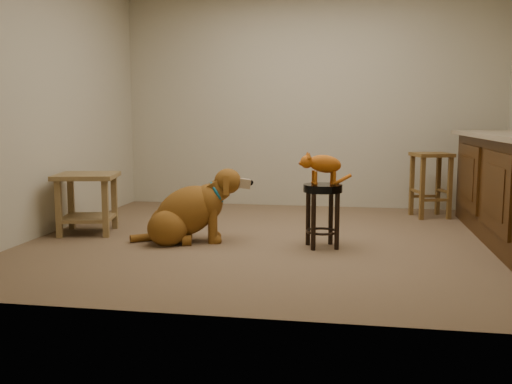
% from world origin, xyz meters
% --- Properties ---
extents(floor, '(4.50, 4.00, 0.01)m').
position_xyz_m(floor, '(0.00, 0.00, 0.00)').
color(floor, brown).
rests_on(floor, ground).
extents(room_shell, '(4.54, 4.04, 2.62)m').
position_xyz_m(room_shell, '(0.00, 0.00, 1.68)').
color(room_shell, '#B3AC90').
rests_on(room_shell, ground).
extents(padded_stool, '(0.34, 0.34, 0.53)m').
position_xyz_m(padded_stool, '(0.29, -0.23, 0.37)').
color(padded_stool, black).
rests_on(padded_stool, ground).
extents(wood_stool, '(0.46, 0.46, 0.70)m').
position_xyz_m(wood_stool, '(1.36, 1.44, 0.36)').
color(wood_stool, brown).
rests_on(wood_stool, ground).
extents(side_table, '(0.64, 0.64, 0.56)m').
position_xyz_m(side_table, '(-1.90, -0.01, 0.37)').
color(side_table, olive).
rests_on(side_table, ground).
extents(golden_retriever, '(1.05, 0.60, 0.68)m').
position_xyz_m(golden_retriever, '(-0.87, -0.21, 0.25)').
color(golden_retriever, brown).
rests_on(golden_retriever, ground).
extents(tabby_kitten, '(0.43, 0.28, 0.30)m').
position_xyz_m(tabby_kitten, '(0.28, -0.23, 0.69)').
color(tabby_kitten, '#A85110').
rests_on(tabby_kitten, padded_stool).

